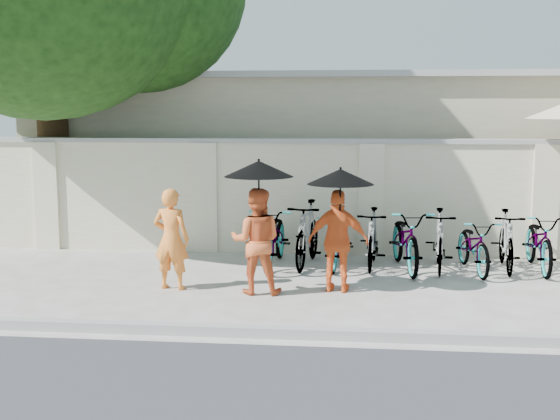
# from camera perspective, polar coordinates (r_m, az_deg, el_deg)

# --- Properties ---
(ground) EXTENTS (80.00, 80.00, 0.00)m
(ground) POSITION_cam_1_polar(r_m,az_deg,el_deg) (9.90, -3.95, -7.03)
(ground) COLOR beige
(kerb) EXTENTS (40.00, 0.16, 0.12)m
(kerb) POSITION_cam_1_polar(r_m,az_deg,el_deg) (8.28, -5.96, -9.67)
(kerb) COLOR #959595
(kerb) RESTS_ON ground
(compound_wall) EXTENTS (20.00, 0.30, 2.00)m
(compound_wall) POSITION_cam_1_polar(r_m,az_deg,el_deg) (12.73, 2.89, 0.96)
(compound_wall) COLOR silver
(compound_wall) RESTS_ON ground
(building_behind) EXTENTS (14.00, 6.00, 3.20)m
(building_behind) POSITION_cam_1_polar(r_m,az_deg,el_deg) (16.45, 7.08, 4.63)
(building_behind) COLOR #B8AE8C
(building_behind) RESTS_ON ground
(monk_left) EXTENTS (0.59, 0.43, 1.48)m
(monk_left) POSITION_cam_1_polar(r_m,az_deg,el_deg) (10.26, -8.83, -2.34)
(monk_left) COLOR orange
(monk_left) RESTS_ON ground
(monk_center) EXTENTS (0.75, 0.59, 1.51)m
(monk_center) POSITION_cam_1_polar(r_m,az_deg,el_deg) (9.91, -1.94, -2.53)
(monk_center) COLOR #DB5F2D
(monk_center) RESTS_ON ground
(parasol_center) EXTENTS (0.97, 0.97, 1.04)m
(parasol_center) POSITION_cam_1_polar(r_m,az_deg,el_deg) (9.68, -1.74, 3.37)
(parasol_center) COLOR black
(parasol_center) RESTS_ON ground
(monk_right) EXTENTS (0.90, 0.47, 1.47)m
(monk_right) POSITION_cam_1_polar(r_m,az_deg,el_deg) (10.02, 4.76, -2.53)
(monk_right) COLOR orange
(monk_right) RESTS_ON ground
(parasol_right) EXTENTS (0.94, 0.94, 0.94)m
(parasol_right) POSITION_cam_1_polar(r_m,az_deg,el_deg) (9.82, 4.93, 2.72)
(parasol_right) COLOR black
(parasol_right) RESTS_ON ground
(bike_0) EXTENTS (0.76, 1.95, 1.01)m
(bike_0) POSITION_cam_1_polar(r_m,az_deg,el_deg) (11.66, -0.41, -2.15)
(bike_0) COLOR gray
(bike_0) RESTS_ON ground
(bike_1) EXTENTS (0.74, 1.87, 1.09)m
(bike_1) POSITION_cam_1_polar(r_m,az_deg,el_deg) (11.65, 2.24, -1.96)
(bike_1) COLOR gray
(bike_1) RESTS_ON ground
(bike_2) EXTENTS (0.82, 1.76, 0.89)m
(bike_2) POSITION_cam_1_polar(r_m,az_deg,el_deg) (11.68, 4.89, -2.47)
(bike_2) COLOR gray
(bike_2) RESTS_ON ground
(bike_3) EXTENTS (0.61, 1.66, 0.98)m
(bike_3) POSITION_cam_1_polar(r_m,az_deg,el_deg) (11.66, 7.53, -2.31)
(bike_3) COLOR gray
(bike_3) RESTS_ON ground
(bike_4) EXTENTS (0.90, 1.98, 1.01)m
(bike_4) POSITION_cam_1_polar(r_m,az_deg,el_deg) (11.59, 10.21, -2.35)
(bike_4) COLOR gray
(bike_4) RESTS_ON ground
(bike_5) EXTENTS (0.62, 1.68, 0.99)m
(bike_5) POSITION_cam_1_polar(r_m,az_deg,el_deg) (11.67, 12.83, -2.41)
(bike_5) COLOR gray
(bike_5) RESTS_ON ground
(bike_6) EXTENTS (0.76, 1.71, 0.87)m
(bike_6) POSITION_cam_1_polar(r_m,az_deg,el_deg) (11.68, 15.49, -2.78)
(bike_6) COLOR gray
(bike_6) RESTS_ON ground
(bike_7) EXTENTS (0.60, 1.66, 0.98)m
(bike_7) POSITION_cam_1_polar(r_m,az_deg,el_deg) (11.93, 17.91, -2.40)
(bike_7) COLOR gray
(bike_7) RESTS_ON ground
(bike_8) EXTENTS (0.71, 1.84, 0.95)m
(bike_8) POSITION_cam_1_polar(r_m,az_deg,el_deg) (12.10, 20.36, -2.42)
(bike_8) COLOR gray
(bike_8) RESTS_ON ground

